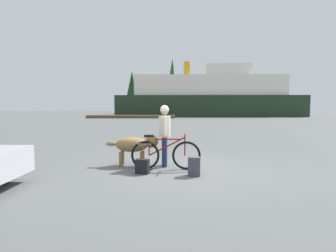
# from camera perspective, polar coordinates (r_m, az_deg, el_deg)

# --- Properties ---
(ground_plane) EXTENTS (160.00, 160.00, 0.00)m
(ground_plane) POSITION_cam_1_polar(r_m,az_deg,el_deg) (6.89, 2.55, -9.50)
(ground_plane) COLOR #595B5B
(bicycle) EXTENTS (1.80, 0.44, 0.92)m
(bicycle) POSITION_cam_1_polar(r_m,az_deg,el_deg) (6.92, -0.59, -6.06)
(bicycle) COLOR black
(bicycle) RESTS_ON ground_plane
(person_cyclist) EXTENTS (0.32, 0.53, 1.67)m
(person_cyclist) POSITION_cam_1_polar(r_m,az_deg,el_deg) (7.24, -0.74, -0.83)
(person_cyclist) COLOR navy
(person_cyclist) RESTS_ON ground_plane
(dog) EXTENTS (1.45, 0.47, 0.85)m
(dog) POSITION_cam_1_polar(r_m,az_deg,el_deg) (7.41, -7.01, -4.04)
(dog) COLOR olive
(dog) RESTS_ON ground_plane
(backpack) EXTENTS (0.30, 0.24, 0.45)m
(backpack) POSITION_cam_1_polar(r_m,az_deg,el_deg) (6.37, 5.61, -8.59)
(backpack) COLOR #3F3F4C
(backpack) RESTS_ON ground_plane
(handbag_pannier) EXTENTS (0.35, 0.25, 0.35)m
(handbag_pannier) POSITION_cam_1_polar(r_m,az_deg,el_deg) (6.58, -5.49, -8.59)
(handbag_pannier) COLOR black
(handbag_pannier) RESTS_ON ground_plane
(dock_pier) EXTENTS (12.15, 2.57, 0.40)m
(dock_pier) POSITION_cam_1_polar(r_m,az_deg,el_deg) (37.86, -7.78, 2.02)
(dock_pier) COLOR brown
(dock_pier) RESTS_ON ground_plane
(ferry_boat) EXTENTS (29.69, 7.82, 8.95)m
(ferry_boat) POSITION_cam_1_polar(r_m,az_deg,el_deg) (45.10, 8.75, 6.13)
(ferry_boat) COLOR #1E331E
(ferry_boat) RESTS_ON ground_plane
(sailboat_moored) EXTENTS (6.39, 1.79, 9.00)m
(sailboat_moored) POSITION_cam_1_polar(r_m,az_deg,el_deg) (50.44, 1.30, 2.97)
(sailboat_moored) COLOR navy
(sailboat_moored) RESTS_ON ground_plane
(pine_tree_far_left) EXTENTS (2.83, 2.83, 9.67)m
(pine_tree_far_left) POSITION_cam_1_polar(r_m,az_deg,el_deg) (62.41, -7.68, 8.55)
(pine_tree_far_left) COLOR #4C331E
(pine_tree_far_left) RESTS_ON ground_plane
(pine_tree_center) EXTENTS (2.98, 2.98, 12.37)m
(pine_tree_center) POSITION_cam_1_polar(r_m,az_deg,el_deg) (61.25, 0.93, 9.88)
(pine_tree_center) COLOR #4C331E
(pine_tree_center) RESTS_ON ground_plane
(pine_tree_far_right) EXTENTS (3.46, 3.46, 11.35)m
(pine_tree_far_right) POSITION_cam_1_polar(r_m,az_deg,el_deg) (62.23, 16.93, 9.24)
(pine_tree_far_right) COLOR #4C331E
(pine_tree_far_right) RESTS_ON ground_plane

